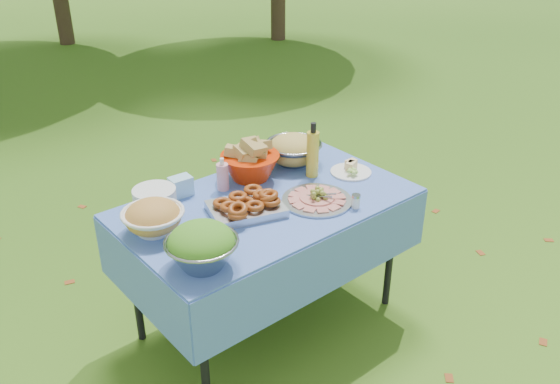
# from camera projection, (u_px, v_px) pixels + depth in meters

# --- Properties ---
(ground) EXTENTS (80.00, 80.00, 0.00)m
(ground) POSITION_uv_depth(u_px,v_px,m) (269.00, 319.00, 3.34)
(ground) COLOR #1A3B0A
(ground) RESTS_ON ground
(picnic_table) EXTENTS (1.46, 0.86, 0.76)m
(picnic_table) POSITION_uv_depth(u_px,v_px,m) (268.00, 264.00, 3.16)
(picnic_table) COLOR #84B3FF
(picnic_table) RESTS_ON ground
(salad_bowl) EXTENTS (0.37, 0.37, 0.20)m
(salad_bowl) POSITION_uv_depth(u_px,v_px,m) (202.00, 246.00, 2.44)
(salad_bowl) COLOR gray
(salad_bowl) RESTS_ON picnic_table
(pasta_bowl_white) EXTENTS (0.34, 0.34, 0.16)m
(pasta_bowl_white) POSITION_uv_depth(u_px,v_px,m) (153.00, 217.00, 2.69)
(pasta_bowl_white) COLOR white
(pasta_bowl_white) RESTS_ON picnic_table
(plate_stack) EXTENTS (0.26, 0.26, 0.10)m
(plate_stack) POSITION_uv_depth(u_px,v_px,m) (155.00, 198.00, 2.91)
(plate_stack) COLOR white
(plate_stack) RESTS_ON picnic_table
(wipes_box) EXTENTS (0.11, 0.09, 0.10)m
(wipes_box) POSITION_uv_depth(u_px,v_px,m) (181.00, 186.00, 3.02)
(wipes_box) COLOR #9CD4F2
(wipes_box) RESTS_ON picnic_table
(sanitizer_bottle) EXTENTS (0.06, 0.06, 0.18)m
(sanitizer_bottle) POSITION_uv_depth(u_px,v_px,m) (223.00, 174.00, 3.05)
(sanitizer_bottle) COLOR pink
(sanitizer_bottle) RESTS_ON picnic_table
(bread_bowl) EXTENTS (0.36, 0.36, 0.21)m
(bread_bowl) POSITION_uv_depth(u_px,v_px,m) (250.00, 160.00, 3.16)
(bread_bowl) COLOR red
(bread_bowl) RESTS_ON picnic_table
(pasta_bowl_steel) EXTENTS (0.34, 0.34, 0.17)m
(pasta_bowl_steel) POSITION_uv_depth(u_px,v_px,m) (293.00, 149.00, 3.34)
(pasta_bowl_steel) COLOR gray
(pasta_bowl_steel) RESTS_ON picnic_table
(fried_tray) EXTENTS (0.41, 0.34, 0.08)m
(fried_tray) POSITION_uv_depth(u_px,v_px,m) (246.00, 205.00, 2.86)
(fried_tray) COLOR #B7B8BD
(fried_tray) RESTS_ON picnic_table
(charcuterie_platter) EXTENTS (0.40, 0.40, 0.08)m
(charcuterie_platter) POSITION_uv_depth(u_px,v_px,m) (317.00, 194.00, 2.96)
(charcuterie_platter) COLOR #A5A6AB
(charcuterie_platter) RESTS_ON picnic_table
(oil_bottle) EXTENTS (0.07, 0.07, 0.31)m
(oil_bottle) POSITION_uv_depth(u_px,v_px,m) (313.00, 150.00, 3.17)
(oil_bottle) COLOR gold
(oil_bottle) RESTS_ON picnic_table
(cheese_plate) EXTENTS (0.27, 0.27, 0.06)m
(cheese_plate) POSITION_uv_depth(u_px,v_px,m) (351.00, 168.00, 3.25)
(cheese_plate) COLOR white
(cheese_plate) RESTS_ON picnic_table
(shaker) EXTENTS (0.06, 0.06, 0.07)m
(shaker) POSITION_uv_depth(u_px,v_px,m) (356.00, 201.00, 2.91)
(shaker) COLOR white
(shaker) RESTS_ON picnic_table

